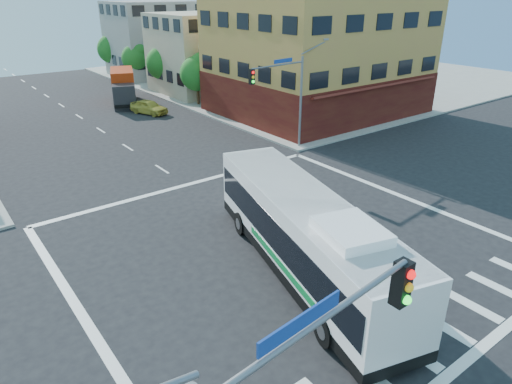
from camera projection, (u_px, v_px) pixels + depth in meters
ground at (283, 246)px, 22.22m from camera, size 120.00×120.00×0.00m
sidewalk_ne at (311, 74)px, 66.99m from camera, size 50.00×50.00×0.15m
corner_building_ne at (318, 52)px, 44.31m from camera, size 18.10×15.44×14.00m
building_east_near at (209, 53)px, 54.51m from camera, size 12.06×10.06×9.00m
building_east_far at (156, 39)px, 64.50m from camera, size 12.06×10.06×10.00m
signal_mast_ne at (285, 87)px, 32.94m from camera, size 7.91×1.13×8.07m
street_tree_a at (198, 71)px, 47.67m from camera, size 3.60×3.60×5.53m
street_tree_b at (163, 61)px, 53.43m from camera, size 3.80×3.80×5.79m
street_tree_c at (136, 56)px, 59.38m from camera, size 3.40×3.40×5.29m
street_tree_d at (112, 47)px, 65.03m from camera, size 4.00×4.00×6.03m
transit_bus at (305, 234)px, 19.35m from camera, size 6.33×13.70×3.97m
box_truck at (123, 88)px, 49.44m from camera, size 4.86×8.01×3.48m
parked_car at (149, 107)px, 45.53m from camera, size 2.98×4.43×1.40m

